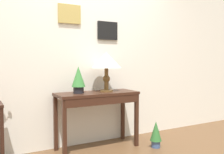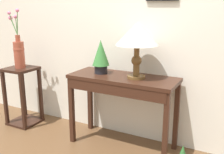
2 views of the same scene
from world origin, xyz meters
name	(u,v)px [view 1 (image 1 of 2)]	position (x,y,z in m)	size (l,w,h in m)	color
back_wall_with_art	(84,42)	(0.00, 1.36, 1.40)	(9.00, 0.13, 2.80)	silver
console_table	(98,101)	(0.05, 1.04, 0.63)	(1.06, 0.42, 0.74)	#381E14
table_lamp	(106,62)	(0.19, 1.06, 1.13)	(0.39, 0.39, 0.52)	brown
potted_plant_on_console	(78,79)	(-0.20, 1.07, 0.92)	(0.17, 0.17, 0.34)	black
potted_plant_floor	(156,133)	(0.74, 0.71, 0.19)	(0.15, 0.15, 0.35)	#3D5684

